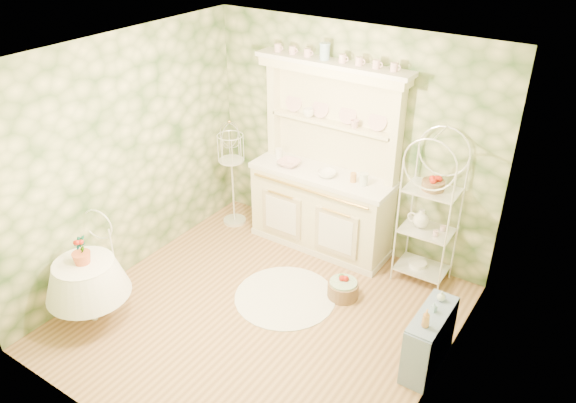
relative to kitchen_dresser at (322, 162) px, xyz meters
The scene contains 22 objects.
floor 1.91m from the kitchen_dresser, 82.50° to the right, with size 3.60×3.60×0.00m, color tan.
ceiling 2.18m from the kitchen_dresser, 82.50° to the right, with size 3.60×3.60×0.00m, color white.
wall_left 2.22m from the kitchen_dresser, 136.47° to the right, with size 3.60×3.60×0.00m, color beige.
wall_right 2.52m from the kitchen_dresser, 37.23° to the right, with size 3.60×3.60×0.00m, color beige.
wall_back 0.40m from the kitchen_dresser, 54.46° to the left, with size 3.60×3.60×0.00m, color beige.
wall_front 3.33m from the kitchen_dresser, 86.55° to the right, with size 3.60×3.60×0.00m, color beige.
kitchen_dresser is the anchor object (origin of this frame).
bakers_rack 1.36m from the kitchen_dresser, ahead, with size 0.52×0.37×1.66m, color white.
side_shelf 2.39m from the kitchen_dresser, 32.67° to the right, with size 0.26×0.69×0.59m, color #798FB5.
round_table 2.90m from the kitchen_dresser, 115.87° to the right, with size 0.65×0.65×0.71m, color white.
cafe_chair 2.80m from the kitchen_dresser, 123.23° to the right, with size 0.37×0.37×0.82m, color white.
birdcage_stand 1.31m from the kitchen_dresser, behind, with size 0.35×0.35×1.48m, color white.
floor_basket 1.47m from the kitchen_dresser, 45.31° to the right, with size 0.39×0.39×0.25m, color olive.
lace_rug 1.61m from the kitchen_dresser, 78.51° to the right, with size 1.11×1.11×0.01m, color white.
bowl_floral 0.44m from the kitchen_dresser, behind, with size 0.27×0.27×0.07m, color white.
bowl_white 0.18m from the kitchen_dresser, 33.34° to the right, with size 0.22×0.22×0.07m, color white.
cup_left 0.58m from the kitchen_dresser, 152.12° to the left, with size 0.13×0.13×0.10m, color white.
cup_right 0.58m from the kitchen_dresser, 25.67° to the left, with size 0.10×0.10×0.10m, color white.
potted_geranium 2.80m from the kitchen_dresser, 116.21° to the right, with size 0.15×0.10×0.29m, color #3F7238.
bottle_amber 2.39m from the kitchen_dresser, 36.74° to the right, with size 0.07×0.07×0.18m, color #C08445.
bottle_blue 2.26m from the kitchen_dresser, 32.12° to the right, with size 0.04×0.04×0.10m, color #8DB4CD.
bottle_glass 2.17m from the kitchen_dresser, 27.95° to the right, with size 0.08×0.08×0.10m, color silver.
Camera 1 is at (2.75, -3.62, 3.92)m, focal length 35.00 mm.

